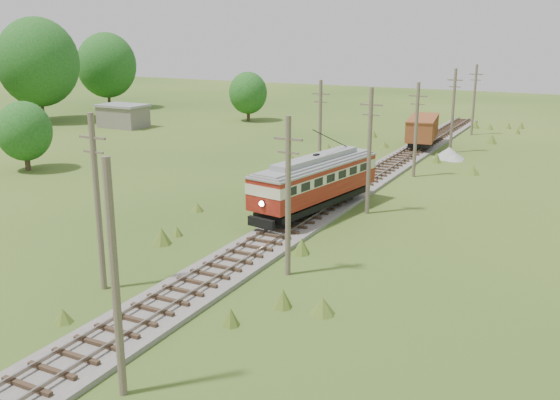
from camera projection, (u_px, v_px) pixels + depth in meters
The scene contains 17 objects.
railbed_main at pixel (341, 196), 48.84m from camera, with size 3.60×96.00×0.57m.
streetcar at pixel (316, 179), 43.95m from camera, with size 4.93×12.52×5.65m.
gondola at pixel (422, 129), 69.01m from camera, with size 4.20×9.12×2.92m.
gravel_pile at pixel (450, 153), 63.79m from camera, with size 3.22×3.42×1.17m.
utility_pole_r_1 at pixel (115, 282), 21.48m from camera, with size 0.30×0.30×8.80m.
utility_pole_r_2 at pixel (288, 195), 32.54m from camera, with size 1.60×0.30×8.60m.
utility_pole_r_3 at pixel (369, 150), 43.69m from camera, with size 1.60×0.30×9.00m.
utility_pole_r_4 at pixel (416, 129), 55.01m from camera, with size 1.60×0.30×8.40m.
utility_pole_r_5 at pixel (453, 110), 65.92m from camera, with size 1.60×0.30×8.90m.
utility_pole_r_6 at pixel (474, 99), 77.19m from camera, with size 1.60×0.30×8.70m.
utility_pole_l_a at pixel (97, 201), 30.64m from camera, with size 1.60×0.30×9.00m.
utility_pole_l_b at pixel (320, 128), 54.85m from camera, with size 1.60×0.30×8.60m.
tree_left_4 at pixel (38, 62), 87.63m from camera, with size 11.34×11.34×14.61m.
tree_left_5 at pixel (107, 65), 102.57m from camera, with size 9.66×9.66×12.44m.
tree_mid_a at pixel (248, 93), 89.34m from camera, with size 5.46×5.46×7.03m.
tree_mid_c at pixel (24, 131), 57.69m from camera, with size 5.04×5.04×6.49m.
shed at pixel (123, 116), 84.11m from camera, with size 6.40×4.40×3.10m.
Camera 1 is at (17.29, -10.17, 12.79)m, focal length 40.00 mm.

